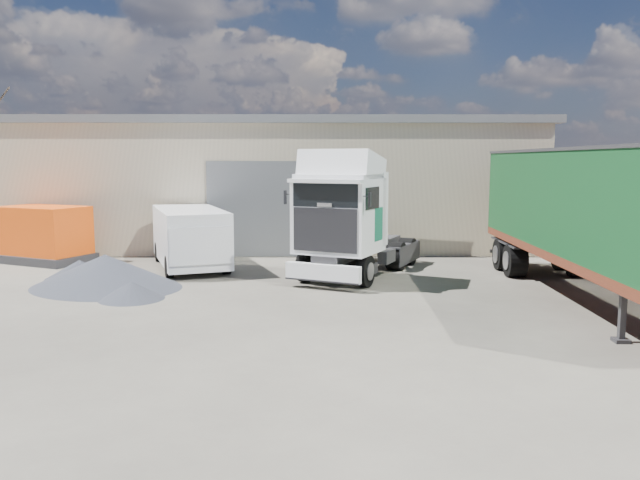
{
  "coord_description": "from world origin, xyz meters",
  "views": [
    {
      "loc": [
        0.15,
        -13.45,
        3.63
      ],
      "look_at": [
        0.22,
        3.0,
        1.52
      ],
      "focal_mm": 35.0,
      "sensor_mm": 36.0,
      "label": 1
    }
  ],
  "objects_px": {
    "box_trailer": "(593,208)",
    "orange_skip": "(44,238)",
    "panel_van": "(191,238)",
    "tractor_unit": "(349,225)"
  },
  "relations": [
    {
      "from": "box_trailer",
      "to": "panel_van",
      "type": "relative_size",
      "value": 2.26
    },
    {
      "from": "orange_skip",
      "to": "box_trailer",
      "type": "bearing_deg",
      "value": 4.52
    },
    {
      "from": "panel_van",
      "to": "orange_skip",
      "type": "distance_m",
      "value": 5.7
    },
    {
      "from": "box_trailer",
      "to": "orange_skip",
      "type": "relative_size",
      "value": 3.18
    },
    {
      "from": "panel_van",
      "to": "orange_skip",
      "type": "xyz_separation_m",
      "value": [
        -5.53,
        1.35,
        -0.16
      ]
    },
    {
      "from": "tractor_unit",
      "to": "orange_skip",
      "type": "distance_m",
      "value": 11.25
    },
    {
      "from": "panel_van",
      "to": "box_trailer",
      "type": "bearing_deg",
      "value": -42.81
    },
    {
      "from": "tractor_unit",
      "to": "panel_van",
      "type": "bearing_deg",
      "value": -174.01
    },
    {
      "from": "tractor_unit",
      "to": "box_trailer",
      "type": "relative_size",
      "value": 0.52
    },
    {
      "from": "tractor_unit",
      "to": "orange_skip",
      "type": "relative_size",
      "value": 1.65
    }
  ]
}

